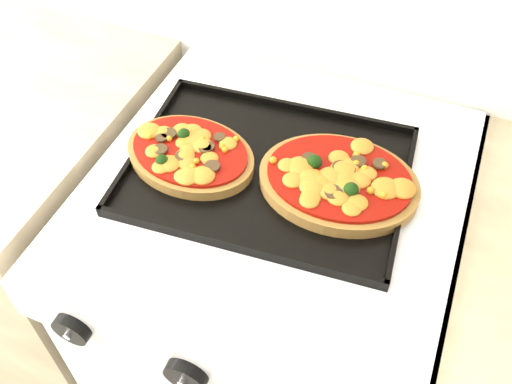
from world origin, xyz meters
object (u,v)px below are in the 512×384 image
at_px(pizza_left, 190,153).
at_px(pizza_right, 339,180).
at_px(baking_tray, 268,170).
at_px(stove, 272,317).

height_order(pizza_left, pizza_right, pizza_right).
bearing_deg(baking_tray, pizza_left, -173.15).
relative_size(baking_tray, pizza_left, 2.01).
relative_size(stove, pizza_right, 3.63).
xyz_separation_m(stove, baking_tray, (-0.02, 0.00, 0.47)).
relative_size(stove, pizza_left, 4.14).
height_order(baking_tray, pizza_left, pizza_left).
distance_m(stove, pizza_right, 0.49).
bearing_deg(baking_tray, stove, -13.26).
bearing_deg(stove, pizza_left, -171.42).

